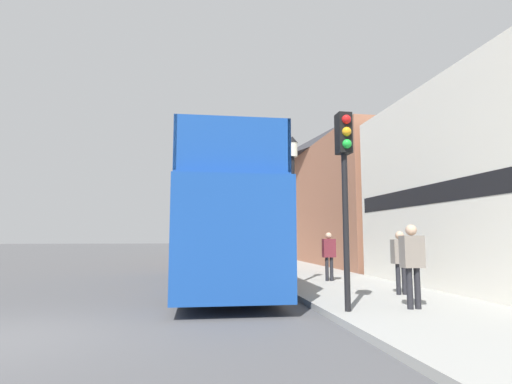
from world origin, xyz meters
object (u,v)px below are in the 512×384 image
object	(u,v)px
lamp_post_second	(253,204)
lamp_post_nearest	(293,181)
traffic_signal	(345,165)
pedestrian_second	(400,256)
pedestrian_nearest	(412,258)
pedestrian_third	(329,252)
tour_bus	(221,229)
parked_car_ahead_of_bus	(218,254)

from	to	relation	value
lamp_post_second	lamp_post_nearest	bearing A→B (deg)	-91.20
traffic_signal	pedestrian_second	bearing A→B (deg)	41.24
pedestrian_nearest	pedestrian_third	distance (m)	5.27
tour_bus	traffic_signal	bearing A→B (deg)	-67.99
lamp_post_nearest	pedestrian_third	bearing A→B (deg)	30.94
tour_bus	pedestrian_second	size ratio (longest dim) A/B	6.59
parked_car_ahead_of_bus	lamp_post_second	world-z (taller)	lamp_post_second
parked_car_ahead_of_bus	traffic_signal	world-z (taller)	traffic_signal
tour_bus	pedestrian_third	xyz separation A→B (m)	(3.60, -0.30, -0.75)
pedestrian_third	lamp_post_second	world-z (taller)	lamp_post_second
pedestrian_nearest	pedestrian_second	size ratio (longest dim) A/B	1.07
lamp_post_second	pedestrian_nearest	bearing A→B (deg)	-85.02
tour_bus	parked_car_ahead_of_bus	xyz separation A→B (m)	(0.56, 8.97, -1.20)
lamp_post_nearest	parked_car_ahead_of_bus	bearing A→B (deg)	98.90
pedestrian_third	tour_bus	bearing A→B (deg)	175.18
pedestrian_third	pedestrian_nearest	bearing A→B (deg)	-90.97
parked_car_ahead_of_bus	lamp_post_nearest	xyz separation A→B (m)	(1.59, -10.15, 2.69)
pedestrian_nearest	pedestrian_third	bearing A→B (deg)	89.03
pedestrian_third	lamp_post_second	bearing A→B (deg)	98.72
tour_bus	pedestrian_second	xyz separation A→B (m)	(4.32, -3.65, -0.75)
pedestrian_third	lamp_post_second	distance (m)	8.66
parked_car_ahead_of_bus	tour_bus	bearing A→B (deg)	-92.47
parked_car_ahead_of_bus	pedestrian_third	bearing A→B (deg)	-70.72
pedestrian_nearest	pedestrian_third	world-z (taller)	pedestrian_nearest
pedestrian_second	lamp_post_nearest	size ratio (longest dim) A/B	0.35
tour_bus	traffic_signal	size ratio (longest dim) A/B	2.64
tour_bus	pedestrian_nearest	world-z (taller)	tour_bus
tour_bus	pedestrian_second	distance (m)	5.71
traffic_signal	lamp_post_nearest	world-z (taller)	lamp_post_nearest
parked_car_ahead_of_bus	lamp_post_nearest	world-z (taller)	lamp_post_nearest
traffic_signal	lamp_post_nearest	distance (m)	4.45
lamp_post_second	pedestrian_second	bearing A→B (deg)	-80.31
pedestrian_third	parked_car_ahead_of_bus	bearing A→B (deg)	108.20
pedestrian_nearest	traffic_signal	bearing A→B (deg)	-178.30
pedestrian_nearest	lamp_post_second	world-z (taller)	lamp_post_second
pedestrian_nearest	lamp_post_nearest	world-z (taller)	lamp_post_nearest
pedestrian_second	pedestrian_third	world-z (taller)	same
pedestrian_nearest	traffic_signal	xyz separation A→B (m)	(-1.43, -0.04, 1.90)
pedestrian_second	traffic_signal	xyz separation A→B (m)	(-2.24, -1.96, 1.96)
parked_car_ahead_of_bus	lamp_post_nearest	size ratio (longest dim) A/B	0.91
pedestrian_nearest	parked_car_ahead_of_bus	bearing A→B (deg)	101.50
pedestrian_nearest	traffic_signal	world-z (taller)	traffic_signal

